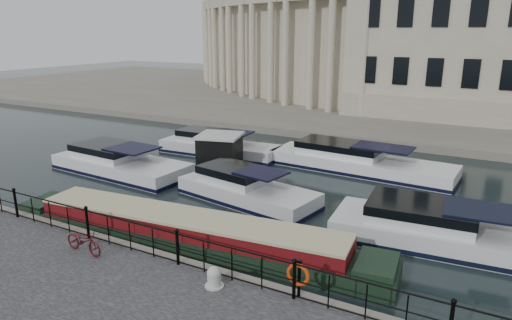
{
  "coord_description": "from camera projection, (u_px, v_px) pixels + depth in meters",
  "views": [
    {
      "loc": [
        8.39,
        -12.5,
        7.7
      ],
      "look_at": [
        0.5,
        2.0,
        3.0
      ],
      "focal_mm": 32.0,
      "sensor_mm": 36.0,
      "label": 1
    }
  ],
  "objects": [
    {
      "name": "mooring_bollard",
      "position": [
        214.0,
        277.0,
        13.14
      ],
      "size": [
        0.56,
        0.56,
        0.63
      ],
      "color": "#B6B6B2",
      "rests_on": "near_quay"
    },
    {
      "name": "narrowboat",
      "position": [
        187.0,
        236.0,
        16.87
      ],
      "size": [
        15.33,
        3.47,
        1.56
      ],
      "rotation": [
        0.0,
        0.0,
        0.1
      ],
      "color": "black",
      "rests_on": "ground_plane"
    },
    {
      "name": "civic_building",
      "position": [
        403.0,
        38.0,
        44.39
      ],
      "size": [
        53.55,
        31.84,
        16.85
      ],
      "color": "#ADA38C",
      "rests_on": "far_bank"
    },
    {
      "name": "cabin_cruisers",
      "position": [
        271.0,
        176.0,
        23.79
      ],
      "size": [
        25.7,
        11.15,
        1.99
      ],
      "color": "white",
      "rests_on": "ground_plane"
    },
    {
      "name": "harbour_hut",
      "position": [
        220.0,
        154.0,
        25.75
      ],
      "size": [
        3.77,
        3.4,
        2.2
      ],
      "rotation": [
        0.0,
        0.0,
        0.26
      ],
      "color": "#6B665B",
      "rests_on": "ground_plane"
    },
    {
      "name": "life_ring_post",
      "position": [
        298.0,
        275.0,
        12.48
      ],
      "size": [
        0.68,
        0.19,
        1.11
      ],
      "color": "black",
      "rests_on": "near_quay"
    },
    {
      "name": "far_bank",
      "position": [
        415.0,
        102.0,
        49.41
      ],
      "size": [
        120.0,
        42.0,
        0.55
      ],
      "primitive_type": "cube",
      "color": "#6B665B",
      "rests_on": "ground_plane"
    },
    {
      "name": "ground_plane",
      "position": [
        218.0,
        251.0,
        16.52
      ],
      "size": [
        160.0,
        160.0,
        0.0
      ],
      "primitive_type": "plane",
      "color": "black",
      "rests_on": "ground"
    },
    {
      "name": "railing",
      "position": [
        177.0,
        246.0,
        14.29
      ],
      "size": [
        24.14,
        0.14,
        1.22
      ],
      "color": "black",
      "rests_on": "near_quay"
    },
    {
      "name": "bicycle",
      "position": [
        84.0,
        241.0,
        15.11
      ],
      "size": [
        1.68,
        0.68,
        0.87
      ],
      "primitive_type": "imported",
      "rotation": [
        0.0,
        0.0,
        1.51
      ],
      "color": "#480C14",
      "rests_on": "near_quay"
    }
  ]
}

